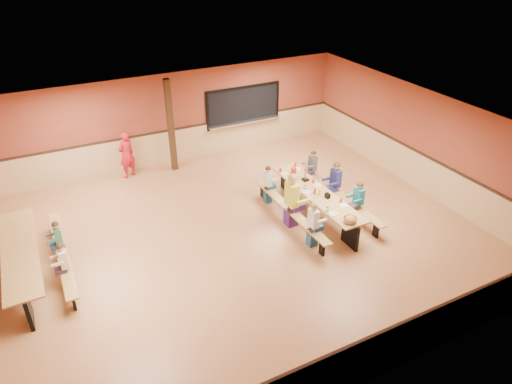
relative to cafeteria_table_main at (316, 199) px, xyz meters
name	(u,v)px	position (x,y,z in m)	size (l,w,h in m)	color
ground	(236,236)	(-2.36, 0.07, -0.53)	(12.00, 12.00, 0.00)	#A5683E
room_envelope	(236,214)	(-2.36, 0.07, 0.16)	(12.04, 10.04, 3.02)	brown
kitchen_pass_through	(243,107)	(0.24, 5.03, 0.96)	(2.78, 0.28, 1.38)	black
structural_post	(171,126)	(-2.56, 4.47, 0.97)	(0.18, 0.18, 3.00)	black
cafeteria_table_main	(316,199)	(0.00, 0.00, 0.00)	(1.91, 3.70, 0.74)	#AD8144
cafeteria_table_second	(22,258)	(-7.26, 0.81, 0.00)	(1.91, 3.70, 0.74)	#AD8144
seated_child_white_left	(313,225)	(-0.82, -1.11, 0.08)	(0.37, 0.30, 1.21)	white
seated_adult_yellow	(292,200)	(-0.82, -0.08, 0.22)	(0.51, 0.41, 1.49)	yellow
seated_child_grey_left	(268,185)	(-0.82, 1.22, 0.04)	(0.33, 0.27, 1.13)	silver
seated_child_teal_right	(358,202)	(0.83, -0.75, 0.07)	(0.36, 0.30, 1.19)	#197382
seated_child_navy_right	(335,184)	(0.83, 0.29, 0.12)	(0.41, 0.33, 1.29)	navy
seated_child_char_right	(312,169)	(0.83, 1.45, 0.06)	(0.35, 0.28, 1.17)	#444B4D
seated_child_green_sec	(60,243)	(-6.43, 0.97, 0.04)	(0.33, 0.27, 1.13)	#346C4E
seated_child_tan_sec	(65,266)	(-6.43, 0.03, 0.05)	(0.34, 0.28, 1.14)	beige
standing_woman	(126,155)	(-4.02, 4.62, 0.24)	(0.56, 0.36, 1.52)	red
punch_pitcher	(294,172)	(-0.05, 1.12, 0.32)	(0.16, 0.16, 0.22)	red
chip_bowl	(350,219)	(-0.09, -1.58, 0.29)	(0.32, 0.32, 0.15)	orange
napkin_dispenser	(327,196)	(0.08, -0.38, 0.28)	(0.10, 0.14, 0.13)	black
condiment_mustard	(320,193)	(-0.03, -0.18, 0.30)	(0.06, 0.06, 0.17)	yellow
condiment_ketchup	(315,191)	(-0.10, -0.06, 0.30)	(0.06, 0.06, 0.17)	#B2140F
table_paddle	(305,176)	(0.08, 0.70, 0.35)	(0.16, 0.16, 0.56)	black
place_settings	(317,190)	(0.00, 0.00, 0.27)	(0.65, 3.30, 0.11)	beige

